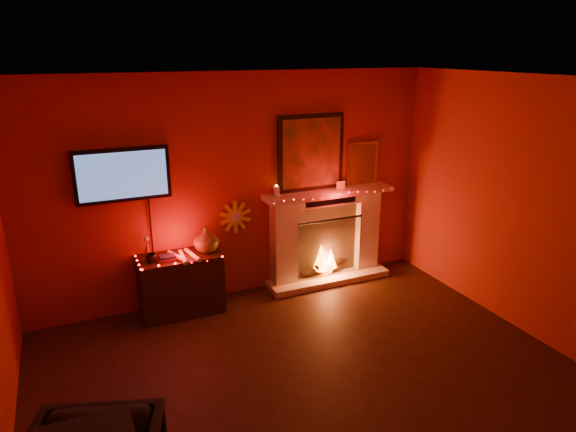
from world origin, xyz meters
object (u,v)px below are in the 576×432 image
fireplace (326,227)px  sunburst_clock (235,217)px  console_table (182,280)px  tv (123,175)px

fireplace → sunburst_clock: (-1.19, 0.09, 0.28)m
fireplace → console_table: 1.95m
sunburst_clock → console_table: sunburst_clock is taller
tv → console_table: size_ratio=1.24×
fireplace → sunburst_clock: bearing=175.6°
sunburst_clock → tv: bearing=-178.8°
fireplace → tv: bearing=178.5°
tv → console_table: (0.52, -0.19, -1.25)m
fireplace → tv: 2.61m
console_table → tv: bearing=159.5°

